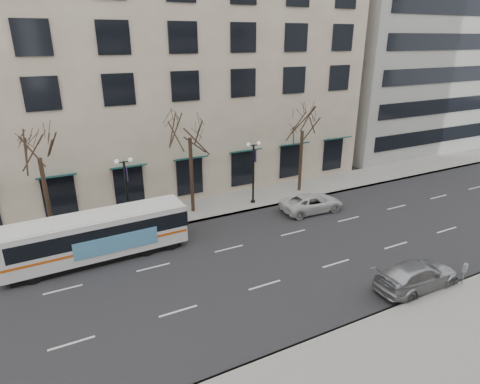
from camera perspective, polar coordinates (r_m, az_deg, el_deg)
ground at (r=24.47m, az=0.77°, el=-10.39°), size 160.00×160.00×0.00m
sidewalk_far at (r=33.66m, az=1.19°, el=-1.10°), size 80.00×4.00×0.15m
building_hotel at (r=40.22m, az=-16.80°, el=19.14°), size 40.00×20.00×24.00m
tree_far_left at (r=27.93m, az=-26.94°, el=6.22°), size 3.60×3.60×8.34m
tree_far_mid at (r=29.54m, az=-7.23°, el=9.45°), size 3.60×3.60×8.55m
tree_far_right at (r=34.26m, az=8.95°, el=10.14°), size 3.60×3.60×8.06m
lamp_post_left at (r=28.81m, az=-15.80°, el=0.29°), size 1.22×0.45×5.21m
lamp_post_right at (r=32.02m, az=1.92°, el=3.18°), size 1.22×0.45×5.21m
city_bus at (r=25.91m, az=-19.48°, el=-5.79°), size 10.86×2.69×2.93m
silver_car at (r=24.18m, az=23.88°, el=-10.77°), size 5.16×2.12×1.49m
white_pickup at (r=31.92m, az=10.17°, el=-1.51°), size 5.13×2.57×1.39m
pay_station at (r=25.22m, az=29.34°, el=-9.59°), size 0.31×0.24×1.26m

